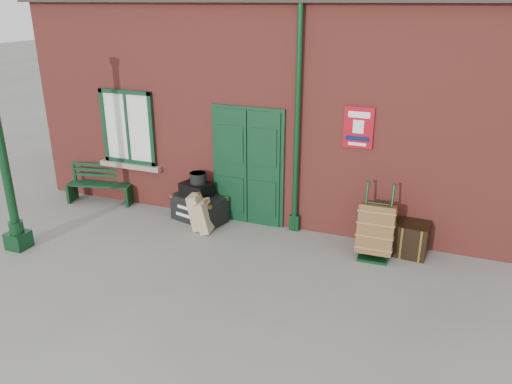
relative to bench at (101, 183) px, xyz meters
The scene contains 11 objects.
ground 3.86m from the bench, 20.04° to the right, with size 80.00×80.00×0.00m, color gray.
station_building 4.55m from the bench, 31.17° to the left, with size 10.30×4.30×4.36m.
canopy_column 2.51m from the bench, 89.90° to the right, with size 0.34×0.34×3.61m.
bench is the anchor object (origin of this frame).
houdini_trunk 2.40m from the bench, ahead, with size 1.02×0.56×0.51m, color black.
strongbox 2.36m from the bench, ahead, with size 0.56×0.41×0.26m, color black.
hatbox 2.42m from the bench, ahead, with size 0.31×0.31×0.20m, color black.
suitcase_back 2.57m from the bench, ahead, with size 0.19×0.48×0.67m, color tan.
suitcase_front 2.77m from the bench, 11.02° to the right, with size 0.17×0.43×0.58m, color tan.
porter_trolley 5.81m from the bench, ahead, with size 0.61×0.66×1.22m.
dark_trunk 6.25m from the bench, ahead, with size 0.78×0.51×0.57m, color black.
Camera 1 is at (3.07, -6.74, 4.04)m, focal length 35.00 mm.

